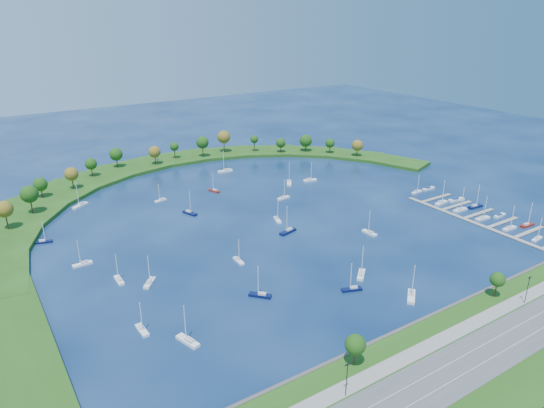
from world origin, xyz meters
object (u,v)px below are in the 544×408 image
moored_boat_3 (225,170)px  moored_boat_20 (239,260)px  docked_boat_0 (537,238)px  docked_boat_6 (460,209)px  moored_boat_18 (288,231)px  moored_boat_11 (142,329)px  harbor_tower (156,157)px  docked_boat_4 (483,218)px  moored_boat_14 (361,274)px  moored_boat_9 (370,232)px  docked_boat_10 (417,191)px  moored_boat_2 (310,179)px  moored_boat_15 (260,294)px  dock_system (485,220)px  docked_boat_8 (441,202)px  moored_boat_5 (119,279)px  docked_boat_9 (456,200)px  moored_boat_0 (352,288)px  moored_boat_17 (82,263)px  moored_boat_7 (190,212)px  docked_boat_11 (428,188)px  docked_boat_7 (475,206)px  moored_boat_1 (161,200)px  moored_boat_19 (149,282)px  moored_boat_10 (188,340)px  moored_boat_4 (44,241)px  moored_boat_16 (277,219)px  moored_boat_6 (411,296)px  moored_boat_12 (80,205)px  docked_boat_5 (500,215)px  docked_boat_3 (527,224)px  docked_boat_2 (509,228)px  moored_boat_8 (289,182)px

moored_boat_3 → moored_boat_20: 121.65m
moored_boat_3 → docked_boat_0: moored_boat_3 is taller
docked_boat_6 → moored_boat_18: bearing=165.4°
moored_boat_11 → harbor_tower: bearing=156.3°
docked_boat_4 → moored_boat_14: bearing=-168.4°
moored_boat_9 → docked_boat_10: (60.44, 26.11, -0.02)m
moored_boat_20 → moored_boat_14: bearing=46.3°
moored_boat_2 → moored_boat_15: size_ratio=0.99×
dock_system → docked_boat_8: (0.21, 26.26, 0.58)m
moored_boat_5 → docked_boat_9: size_ratio=1.14×
moored_boat_5 → moored_boat_15: (38.93, -37.84, 0.03)m
moored_boat_0 → moored_boat_17: (-77.43, 72.90, 0.00)m
moored_boat_7 → docked_boat_11: bearing=53.4°
docked_boat_7 → moored_boat_1: bearing=148.6°
moored_boat_19 → docked_boat_0: size_ratio=1.11×
moored_boat_10 → moored_boat_17: moored_boat_10 is taller
moored_boat_1 → moored_boat_18: bearing=102.6°
moored_boat_4 → docked_boat_10: bearing=3.1°
moored_boat_3 → docked_boat_4: (69.28, -136.46, -0.06)m
moored_boat_16 → docked_boat_9: size_ratio=1.15×
moored_boat_6 → docked_boat_0: size_ratio=1.27×
moored_boat_6 → moored_boat_18: 69.31m
moored_boat_0 → moored_boat_12: (-62.98, 139.53, 0.07)m
moored_boat_6 → moored_boat_14: moored_boat_6 is taller
harbor_tower → moored_boat_19: bearing=-111.4°
moored_boat_7 → moored_boat_17: (-58.05, -26.21, -0.03)m
moored_boat_2 → moored_boat_15: bearing=-121.2°
docked_boat_5 → docked_boat_6: size_ratio=0.64×
moored_boat_12 → moored_boat_16: bearing=102.0°
moored_boat_4 → moored_boat_18: moored_boat_18 is taller
moored_boat_14 → docked_boat_0: size_ratio=1.18×
dock_system → docked_boat_4: (0.22, 1.38, 0.56)m
moored_boat_4 → moored_boat_16: 105.43m
moored_boat_2 → moored_boat_15: 131.58m
moored_boat_11 → docked_boat_6: docked_boat_6 is taller
moored_boat_15 → docked_boat_3: bearing=-138.4°
docked_boat_0 → docked_boat_5: docked_boat_0 is taller
moored_boat_0 → moored_boat_12: 153.08m
moored_boat_18 → moored_boat_20: bearing=7.2°
harbor_tower → docked_boat_2: (99.28, -192.62, -3.27)m
moored_boat_3 → docked_boat_8: (69.28, -111.58, -0.04)m
dock_system → docked_boat_0: (0.24, -26.15, 0.51)m
moored_boat_2 → moored_boat_3: moored_boat_3 is taller
harbor_tower → moored_boat_14: moored_boat_14 is taller
moored_boat_8 → docked_boat_11: bearing=84.0°
moored_boat_7 → moored_boat_8: moored_boat_8 is taller
docked_boat_0 → docked_boat_2: (-0.02, 13.33, 0.03)m
moored_boat_14 → moored_boat_4: bearing=93.6°
docked_boat_3 → docked_boat_5: 14.26m
moored_boat_14 → docked_boat_8: bearing=-19.9°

